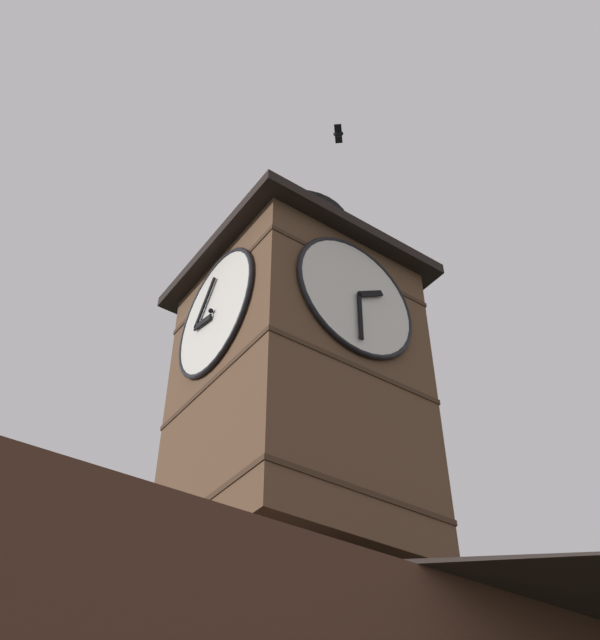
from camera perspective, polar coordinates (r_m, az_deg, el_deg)
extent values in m
cube|color=brown|center=(14.91, -0.23, -7.01)|extent=(3.83, 3.83, 6.47)
cube|color=#432E20|center=(13.72, -0.26, -15.65)|extent=(3.87, 3.87, 0.10)
cube|color=#432E20|center=(14.89, -0.23, -7.12)|extent=(3.87, 3.87, 0.10)
cube|color=#432E20|center=(16.33, -0.21, 0.05)|extent=(3.87, 3.87, 0.10)
cylinder|color=white|center=(14.66, 4.16, 1.70)|extent=(2.67, 0.10, 2.67)
torus|color=black|center=(14.65, 4.22, 1.76)|extent=(2.77, 0.10, 2.77)
cube|color=black|center=(14.86, 5.25, 1.95)|extent=(0.64, 0.04, 0.43)
cube|color=black|center=(14.24, 4.49, 0.29)|extent=(0.09, 0.04, 1.09)
sphere|color=black|center=(14.60, 4.43, 1.94)|extent=(0.10, 0.10, 0.10)
cylinder|color=white|center=(15.06, -6.27, 0.53)|extent=(0.10, 2.67, 2.67)
torus|color=black|center=(15.05, -6.35, 0.56)|extent=(0.10, 2.77, 2.77)
cube|color=black|center=(15.21, -7.23, -0.18)|extent=(0.04, 0.68, 0.26)
cube|color=black|center=(15.53, -7.07, 1.28)|extent=(0.04, 0.70, 0.93)
sphere|color=black|center=(15.02, -6.63, 0.68)|extent=(0.10, 0.10, 0.10)
cube|color=black|center=(16.97, -0.20, 2.55)|extent=(4.53, 4.53, 0.25)
cylinder|color=beige|center=(17.63, -0.19, 4.84)|extent=(2.19, 2.19, 1.66)
cylinder|color=#2D2319|center=(17.19, -0.20, 3.37)|extent=(2.25, 2.25, 0.10)
cylinder|color=#2D2319|center=(17.48, -0.19, 4.35)|extent=(2.25, 2.25, 0.10)
cylinder|color=#2D2319|center=(17.77, -0.19, 5.31)|extent=(2.25, 2.25, 0.10)
cylinder|color=#2D2319|center=(18.07, -0.19, 6.24)|extent=(2.25, 2.25, 0.10)
cone|color=#424C5B|center=(18.64, -0.18, 7.89)|extent=(2.49, 2.49, 1.14)
sphere|color=#384251|center=(19.14, -0.18, 9.24)|extent=(0.16, 0.16, 0.16)
cone|color=#1C341C|center=(17.88, -6.05, -17.74)|extent=(4.06, 4.06, 3.39)
cone|color=#193B1F|center=(19.06, -5.49, -10.20)|extent=(2.99, 2.99, 3.81)
cone|color=#1A3C22|center=(20.29, -5.09, -4.58)|extent=(1.93, 1.93, 3.39)
cone|color=#153C1C|center=(23.12, 8.41, -15.70)|extent=(3.19, 3.19, 4.81)
cone|color=#1D3F1D|center=(24.82, 7.61, -8.04)|extent=(1.84, 1.84, 5.04)
ellipsoid|color=black|center=(21.76, 2.86, 13.62)|extent=(0.32, 0.30, 0.16)
cube|color=black|center=(21.85, 2.88, 13.30)|extent=(0.35, 0.36, 0.05)
cube|color=black|center=(21.67, 2.83, 13.95)|extent=(0.35, 0.36, 0.05)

